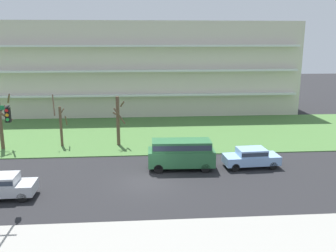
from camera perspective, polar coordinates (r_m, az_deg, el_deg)
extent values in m
plane|color=#232326|center=(26.59, -3.22, -8.77)|extent=(160.00, 160.00, 0.00)
cube|color=#99968E|center=(19.39, -2.69, -17.57)|extent=(80.00, 4.00, 0.15)
cube|color=#477238|center=(39.89, -3.65, -1.07)|extent=(80.00, 16.00, 0.08)
cube|color=beige|center=(52.33, -3.96, 9.22)|extent=(41.60, 11.16, 12.32)
cube|color=silver|center=(46.68, -3.83, 4.89)|extent=(39.94, 0.90, 0.24)
cube|color=silver|center=(46.32, -3.89, 8.66)|extent=(39.94, 0.90, 0.24)
cube|color=silver|center=(46.16, -3.96, 12.47)|extent=(39.94, 0.90, 0.24)
cylinder|color=brown|center=(36.79, -24.88, 0.56)|extent=(0.34, 0.34, 5.23)
cylinder|color=brown|center=(36.49, -23.78, 3.97)|extent=(0.94, 1.79, 1.16)
cylinder|color=brown|center=(37.15, -24.94, 1.90)|extent=(1.16, 0.46, 1.43)
cylinder|color=brown|center=(36.07, -24.28, 1.43)|extent=(1.00, 1.39, 1.14)
cylinder|color=brown|center=(35.89, -16.48, -0.14)|extent=(0.25, 0.25, 3.88)
cylinder|color=brown|center=(35.70, -15.73, 0.82)|extent=(0.21, 1.10, 1.13)
cylinder|color=brown|center=(35.82, -16.40, 2.11)|extent=(0.62, 0.33, 0.78)
cylinder|color=brown|center=(35.43, -17.56, 3.16)|extent=(0.44, 1.14, 1.87)
cylinder|color=brown|center=(34.95, -7.87, 0.73)|extent=(0.33, 0.33, 4.82)
cylinder|color=brown|center=(34.34, -7.65, 1.57)|extent=(1.13, 0.55, 1.63)
cylinder|color=brown|center=(34.44, -8.02, 1.72)|extent=(0.86, 0.24, 0.62)
cylinder|color=brown|center=(34.77, -7.22, 3.43)|extent=(0.50, 1.00, 0.71)
cube|color=#8CB2E0|center=(30.00, 12.94, -5.11)|extent=(4.49, 2.04, 0.70)
cube|color=#8CB2E0|center=(29.81, 13.00, -3.97)|extent=(2.29, 1.78, 0.55)
cube|color=#2D3847|center=(29.81, 13.00, -3.97)|extent=(2.25, 1.81, 0.30)
cylinder|color=black|center=(28.92, 10.57, -6.44)|extent=(0.65, 0.26, 0.64)
cylinder|color=black|center=(30.33, 9.65, -5.44)|extent=(0.65, 0.26, 0.64)
cylinder|color=black|center=(29.99, 16.20, -6.02)|extent=(0.65, 0.26, 0.64)
cylinder|color=black|center=(31.36, 15.06, -5.08)|extent=(0.65, 0.26, 0.64)
cube|color=#B7BABF|center=(26.15, -24.84, -8.89)|extent=(4.43, 1.87, 0.70)
cube|color=#B7BABF|center=(25.93, -24.98, -7.61)|extent=(2.23, 1.69, 0.55)
cube|color=#2D3847|center=(25.93, -24.98, -7.61)|extent=(2.18, 1.73, 0.30)
cylinder|color=black|center=(26.50, -21.03, -9.04)|extent=(0.64, 0.23, 0.64)
cylinder|color=black|center=(25.11, -21.99, -10.40)|extent=(0.64, 0.23, 0.64)
cube|color=#2D6B3D|center=(28.76, 2.09, -4.92)|extent=(5.26, 2.17, 1.25)
cube|color=#2D6B3D|center=(28.46, 2.11, -3.01)|extent=(4.66, 1.99, 0.75)
cube|color=#2D3847|center=(28.46, 2.11, -3.01)|extent=(4.57, 2.03, 0.41)
cylinder|color=black|center=(28.04, -1.51, -6.76)|extent=(0.73, 0.24, 0.72)
cylinder|color=black|center=(29.72, -1.57, -5.57)|extent=(0.73, 0.24, 0.72)
cylinder|color=black|center=(28.33, 5.92, -6.61)|extent=(0.73, 0.24, 0.72)
cylinder|color=black|center=(29.99, 5.43, -5.44)|extent=(0.73, 0.24, 0.72)
cube|color=black|center=(23.88, -23.87, 1.61)|extent=(0.28, 0.28, 0.90)
sphere|color=red|center=(23.69, -24.06, 2.25)|extent=(0.20, 0.20, 0.20)
sphere|color=#F2A519|center=(23.74, -23.99, 1.58)|extent=(0.20, 0.20, 0.20)
sphere|color=green|center=(23.79, -23.93, 0.92)|extent=(0.20, 0.20, 0.20)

